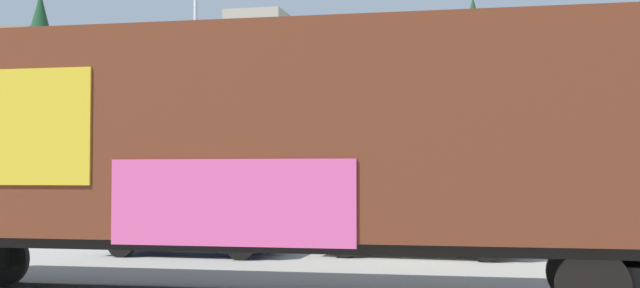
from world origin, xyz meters
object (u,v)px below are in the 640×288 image
(flagpole, at_px, (195,60))
(parked_car_blue, at_px, (193,217))
(freight_car, at_px, (256,141))
(parked_car_silver, at_px, (419,217))

(flagpole, relative_size, parked_car_blue, 1.94)
(flagpole, bearing_deg, parked_car_blue, -73.94)
(freight_car, relative_size, flagpole, 1.90)
(freight_car, distance_m, parked_car_silver, 7.39)
(freight_car, height_order, flagpole, flagpole)
(parked_car_silver, bearing_deg, parked_car_blue, -175.46)
(parked_car_blue, bearing_deg, freight_car, -66.14)
(flagpole, distance_m, parked_car_blue, 6.90)
(freight_car, bearing_deg, parked_car_blue, 113.86)
(freight_car, height_order, parked_car_silver, freight_car)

